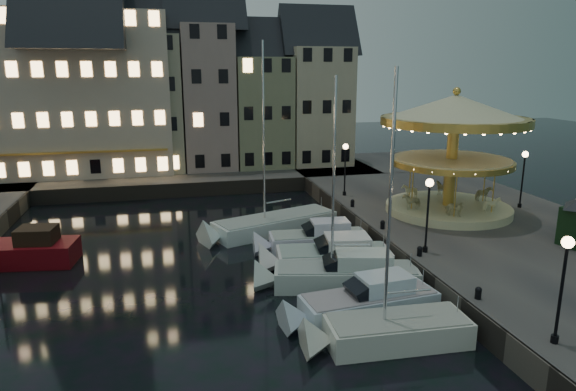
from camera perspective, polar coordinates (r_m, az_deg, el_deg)
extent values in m
plane|color=black|center=(26.83, 1.88, -10.83)|extent=(160.00, 160.00, 0.00)
cube|color=#474442|center=(37.41, 20.56, -3.41)|extent=(16.00, 56.00, 1.30)
cube|color=#474442|center=(52.59, -14.71, 1.88)|extent=(44.00, 12.00, 1.30)
cube|color=#47423A|center=(33.71, 9.12, -4.54)|extent=(0.15, 44.00, 1.30)
cube|color=#47423A|center=(46.71, -12.40, 0.53)|extent=(48.00, 0.15, 1.30)
cylinder|color=black|center=(22.17, 27.50, -13.96)|extent=(0.28, 0.28, 0.30)
cylinder|color=black|center=(21.46, 28.03, -9.80)|extent=(0.12, 0.12, 3.80)
sphere|color=#FFD18C|center=(20.78, 28.67, -4.59)|extent=(0.44, 0.44, 0.44)
cylinder|color=black|center=(29.69, 14.99, -5.80)|extent=(0.28, 0.28, 0.30)
cylinder|color=black|center=(29.16, 15.21, -2.56)|extent=(0.12, 0.12, 3.80)
sphere|color=#FFD18C|center=(28.66, 15.47, 1.38)|extent=(0.44, 0.44, 0.44)
cylinder|color=black|center=(41.53, 6.28, 0.24)|extent=(0.28, 0.28, 0.30)
cylinder|color=black|center=(41.15, 6.34, 2.61)|extent=(0.12, 0.12, 3.80)
sphere|color=#FFD18C|center=(40.80, 6.42, 5.43)|extent=(0.44, 0.44, 0.44)
cylinder|color=black|center=(41.34, 24.34, -1.01)|extent=(0.28, 0.28, 0.30)
cylinder|color=black|center=(40.96, 24.58, 1.36)|extent=(0.12, 0.12, 3.80)
sphere|color=#FFD18C|center=(40.61, 24.87, 4.18)|extent=(0.44, 0.44, 0.44)
cylinder|color=black|center=(24.63, 20.37, -10.28)|extent=(0.28, 0.28, 0.40)
sphere|color=black|center=(24.54, 20.41, -9.81)|extent=(0.30, 0.30, 0.30)
cylinder|color=black|center=(28.99, 14.41, -6.14)|extent=(0.28, 0.28, 0.40)
sphere|color=black|center=(28.91, 14.44, -5.73)|extent=(0.30, 0.30, 0.30)
cylinder|color=black|center=(33.24, 10.46, -3.32)|extent=(0.28, 0.28, 0.40)
sphere|color=black|center=(33.18, 10.48, -2.96)|extent=(0.30, 0.30, 0.30)
cylinder|color=black|center=(38.13, 7.17, -0.95)|extent=(0.28, 0.28, 0.40)
sphere|color=black|center=(38.08, 7.18, -0.63)|extent=(0.30, 0.30, 0.30)
cube|color=#B3A08D|center=(55.24, -27.18, 7.83)|extent=(5.00, 8.00, 11.00)
cube|color=gray|center=(54.17, -21.59, 8.83)|extent=(5.60, 8.00, 12.00)
cube|color=gray|center=(53.62, -15.15, 9.81)|extent=(6.20, 8.00, 13.00)
cube|color=gray|center=(53.73, -8.95, 10.66)|extent=(5.00, 8.00, 14.00)
cube|color=gray|center=(54.53, -3.10, 9.27)|extent=(5.60, 8.00, 11.00)
cube|color=#B1A68B|center=(55.88, 3.10, 9.90)|extent=(6.20, 8.00, 12.00)
cube|color=beige|center=(54.08, -21.68, 10.41)|extent=(16.00, 9.00, 15.00)
cube|color=silver|center=(22.70, 12.02, -14.77)|extent=(6.04, 2.52, 1.30)
cube|color=gray|center=(22.39, 12.10, -13.26)|extent=(5.73, 2.33, 0.10)
cylinder|color=silver|center=(20.34, 11.30, -0.37)|extent=(0.14, 0.14, 10.41)
cube|color=silver|center=(24.68, 8.98, -12.16)|extent=(6.55, 2.78, 1.30)
cube|color=gray|center=(24.40, 9.04, -10.75)|extent=(6.22, 2.58, 0.10)
cube|color=silver|center=(24.57, 10.67, -9.54)|extent=(2.57, 1.84, 0.80)
cube|color=black|center=(24.04, 7.98, -10.23)|extent=(1.25, 1.59, 0.90)
cube|color=silver|center=(27.53, 6.43, -9.22)|extent=(7.79, 3.88, 1.30)
cube|color=gray|center=(27.27, 6.47, -7.93)|extent=(7.39, 3.62, 0.10)
cube|color=silver|center=(27.23, 8.39, -7.05)|extent=(3.15, 2.27, 0.80)
cube|color=black|center=(27.09, 5.22, -7.30)|extent=(1.57, 1.79, 0.97)
cylinder|color=silver|center=(25.75, 5.12, 2.46)|extent=(0.14, 0.14, 10.07)
cube|color=silver|center=(29.94, 5.07, -7.23)|extent=(6.75, 3.36, 1.30)
cube|color=gray|center=(29.71, 5.10, -6.02)|extent=(6.40, 3.12, 0.10)
cube|color=silver|center=(29.71, 6.60, -5.18)|extent=(2.69, 2.18, 0.80)
cube|color=black|center=(29.51, 4.12, -5.46)|extent=(1.34, 1.87, 0.91)
cube|color=silver|center=(32.67, 3.40, -5.36)|extent=(6.26, 2.53, 1.30)
cube|color=gray|center=(32.46, 3.41, -4.24)|extent=(5.94, 2.34, 0.10)
cube|color=silver|center=(32.48, 4.69, -3.45)|extent=(2.44, 1.71, 0.80)
cube|color=black|center=(32.26, 2.57, -3.73)|extent=(1.18, 1.51, 0.89)
cube|color=silver|center=(36.28, -1.39, -3.35)|extent=(9.24, 5.46, 1.30)
cube|color=gray|center=(36.08, -1.39, -2.34)|extent=(8.76, 5.12, 0.10)
cylinder|color=silver|center=(34.43, -2.72, 7.00)|extent=(0.14, 0.14, 11.96)
cube|color=#660810|center=(34.42, -28.26, -5.87)|extent=(7.45, 3.41, 1.50)
cube|color=black|center=(33.51, -26.12, -3.97)|extent=(2.32, 1.99, 0.96)
cylinder|color=beige|center=(38.13, 17.32, -1.38)|extent=(8.66, 8.66, 0.54)
cylinder|color=gold|center=(37.37, 17.72, 3.99)|extent=(0.76, 0.76, 6.71)
cylinder|color=beige|center=(37.39, 17.71, 3.82)|extent=(8.01, 8.01, 0.19)
cylinder|color=gold|center=(37.42, 17.69, 3.53)|extent=(8.31, 8.31, 0.38)
cone|color=beige|center=(36.97, 18.12, 9.28)|extent=(9.96, 9.96, 1.73)
cylinder|color=gold|center=(37.05, 18.01, 7.86)|extent=(9.96, 9.96, 0.54)
sphere|color=gold|center=(36.91, 18.25, 10.95)|extent=(0.54, 0.54, 0.54)
imported|color=beige|center=(40.19, 20.33, 0.34)|extent=(1.81, 1.31, 1.08)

